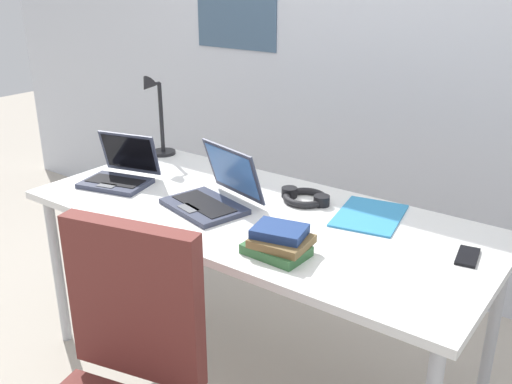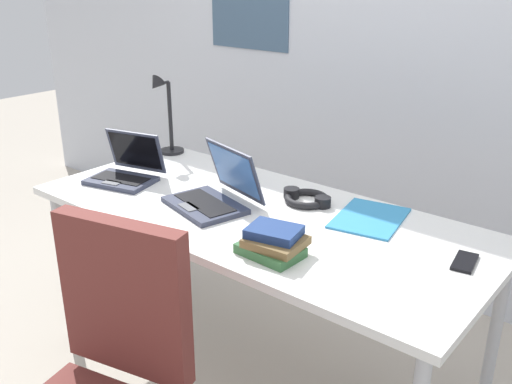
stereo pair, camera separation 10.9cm
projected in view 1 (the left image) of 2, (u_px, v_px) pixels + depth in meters
name	position (u px, v px, depth m)	size (l,w,h in m)	color
ground_plane	(256.00, 369.00, 2.45)	(12.00, 12.00, 0.00)	#B7AD9E
wall_back	(388.00, 35.00, 2.80)	(6.00, 0.13, 2.60)	silver
desk	(256.00, 225.00, 2.20)	(1.80, 0.80, 0.74)	white
desk_lamp	(156.00, 117.00, 2.76)	(0.12, 0.18, 0.40)	black
laptop_center	(213.00, 195.00, 2.22)	(0.38, 0.36, 0.23)	#33384C
laptop_mid_desk	(120.00, 174.00, 2.46)	(0.33, 0.30, 0.20)	#33384C
computer_mouse	(228.00, 178.00, 2.48)	(0.06, 0.10, 0.03)	black
cell_phone	(468.00, 256.00, 1.83)	(0.06, 0.14, 0.01)	black
headphones	(305.00, 197.00, 2.27)	(0.21, 0.18, 0.04)	black
book_stack	(279.00, 242.00, 1.85)	(0.21, 0.18, 0.09)	#336638
paper_folder_back_right	(369.00, 215.00, 2.14)	(0.23, 0.31, 0.01)	#338CC6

